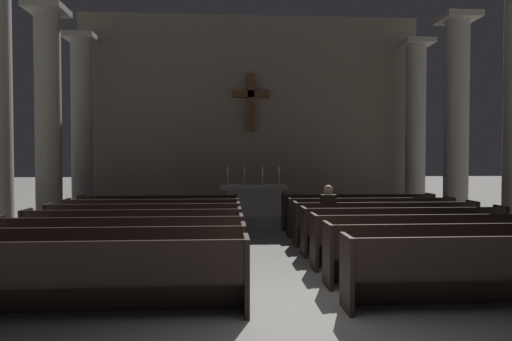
{
  "coord_description": "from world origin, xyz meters",
  "views": [
    {
      "loc": [
        -0.85,
        -5.41,
        1.9
      ],
      "look_at": [
        0.0,
        7.88,
        1.53
      ],
      "focal_mm": 31.22,
      "sensor_mm": 36.0,
      "label": 1
    }
  ],
  "objects_px": {
    "pew_right_row_3": "(428,240)",
    "column_left_fourth": "(82,128)",
    "pew_left_row_1": "(79,278)",
    "candlestick_inner_right": "(263,179)",
    "column_left_third": "(48,121)",
    "column_right_fourth": "(415,129)",
    "candlestick_outer_left": "(228,179)",
    "altar": "(253,200)",
    "pew_right_row_2": "(460,253)",
    "pew_left_row_5": "(144,225)",
    "pew_right_row_7": "(358,211)",
    "pew_right_row_6": "(370,217)",
    "candlestick_outer_right": "(279,179)",
    "pew_left_row_2": "(103,258)",
    "pew_left_row_3": "(121,244)",
    "pew_right_row_4": "(404,230)",
    "pew_left_row_6": "(153,218)",
    "pew_right_row_5": "(385,223)",
    "candlestick_inner_left": "(244,179)",
    "lone_worshipper": "(327,213)",
    "column_right_third": "(456,123)",
    "pew_left_row_7": "(159,213)",
    "pew_left_row_4": "(134,233)"
  },
  "relations": [
    {
      "from": "column_right_fourth",
      "to": "pew_left_row_3",
      "type": "bearing_deg",
      "value": -137.45
    },
    {
      "from": "column_left_third",
      "to": "column_right_third",
      "type": "distance_m",
      "value": 11.32
    },
    {
      "from": "pew_right_row_4",
      "to": "pew_right_row_7",
      "type": "bearing_deg",
      "value": 90.0
    },
    {
      "from": "pew_right_row_3",
      "to": "candlestick_inner_right",
      "type": "bearing_deg",
      "value": 107.98
    },
    {
      "from": "pew_right_row_3",
      "to": "candlestick_outer_right",
      "type": "distance_m",
      "value": 7.4
    },
    {
      "from": "pew_right_row_4",
      "to": "pew_right_row_6",
      "type": "distance_m",
      "value": 2.09
    },
    {
      "from": "altar",
      "to": "pew_right_row_2",
      "type": "bearing_deg",
      "value": -72.27
    },
    {
      "from": "pew_left_row_1",
      "to": "candlestick_inner_right",
      "type": "xyz_separation_m",
      "value": [
        2.92,
        9.24,
        0.72
      ]
    },
    {
      "from": "column_right_fourth",
      "to": "candlestick_inner_left",
      "type": "bearing_deg",
      "value": -175.67
    },
    {
      "from": "pew_left_row_3",
      "to": "column_right_fourth",
      "type": "relative_size",
      "value": 0.68
    },
    {
      "from": "pew_left_row_2",
      "to": "pew_left_row_5",
      "type": "distance_m",
      "value": 3.13
    },
    {
      "from": "candlestick_outer_left",
      "to": "candlestick_outer_right",
      "type": "height_order",
      "value": "same"
    },
    {
      "from": "pew_right_row_6",
      "to": "column_left_fourth",
      "type": "bearing_deg",
      "value": 151.65
    },
    {
      "from": "pew_left_row_2",
      "to": "candlestick_outer_right",
      "type": "bearing_deg",
      "value": 67.05
    },
    {
      "from": "column_right_third",
      "to": "pew_left_row_6",
      "type": "bearing_deg",
      "value": -168.32
    },
    {
      "from": "pew_left_row_2",
      "to": "pew_left_row_7",
      "type": "distance_m",
      "value": 5.22
    },
    {
      "from": "pew_left_row_2",
      "to": "candlestick_inner_left",
      "type": "xyz_separation_m",
      "value": [
        2.32,
        8.2,
        0.72
      ]
    },
    {
      "from": "pew_right_row_3",
      "to": "lone_worshipper",
      "type": "xyz_separation_m",
      "value": [
        -1.29,
        2.13,
        0.22
      ]
    },
    {
      "from": "pew_left_row_2",
      "to": "pew_right_row_2",
      "type": "height_order",
      "value": "same"
    },
    {
      "from": "pew_left_row_4",
      "to": "altar",
      "type": "xyz_separation_m",
      "value": [
        2.62,
        6.11,
        0.06
      ]
    },
    {
      "from": "column_left_third",
      "to": "column_left_fourth",
      "type": "height_order",
      "value": "same"
    },
    {
      "from": "pew_right_row_3",
      "to": "pew_right_row_6",
      "type": "distance_m",
      "value": 3.13
    },
    {
      "from": "pew_right_row_5",
      "to": "candlestick_inner_left",
      "type": "bearing_deg",
      "value": 119.98
    },
    {
      "from": "lone_worshipper",
      "to": "column_right_third",
      "type": "bearing_deg",
      "value": 32.11
    },
    {
      "from": "pew_left_row_3",
      "to": "column_left_fourth",
      "type": "xyz_separation_m",
      "value": [
        -3.04,
        7.6,
        2.42
      ]
    },
    {
      "from": "pew_left_row_2",
      "to": "pew_left_row_6",
      "type": "bearing_deg",
      "value": 90.0
    },
    {
      "from": "pew_right_row_4",
      "to": "pew_right_row_7",
      "type": "relative_size",
      "value": 1.0
    },
    {
      "from": "pew_right_row_3",
      "to": "pew_right_row_4",
      "type": "xyz_separation_m",
      "value": [
        0.0,
        1.04,
        0.0
      ]
    },
    {
      "from": "pew_left_row_1",
      "to": "altar",
      "type": "distance_m",
      "value": 9.61
    },
    {
      "from": "column_right_fourth",
      "to": "candlestick_outer_right",
      "type": "bearing_deg",
      "value": -174.64
    },
    {
      "from": "pew_left_row_2",
      "to": "pew_left_row_5",
      "type": "xyz_separation_m",
      "value": [
        0.0,
        3.13,
        0.0
      ]
    },
    {
      "from": "pew_left_row_5",
      "to": "column_right_fourth",
      "type": "bearing_deg",
      "value": 33.65
    },
    {
      "from": "pew_right_row_3",
      "to": "pew_left_row_5",
      "type": "bearing_deg",
      "value": 158.27
    },
    {
      "from": "pew_right_row_3",
      "to": "candlestick_inner_left",
      "type": "bearing_deg",
      "value": 112.22
    },
    {
      "from": "column_left_third",
      "to": "column_right_fourth",
      "type": "xyz_separation_m",
      "value": [
        11.32,
        2.76,
        0.0
      ]
    },
    {
      "from": "pew_left_row_5",
      "to": "altar",
      "type": "distance_m",
      "value": 5.7
    },
    {
      "from": "pew_left_row_1",
      "to": "candlestick_outer_left",
      "type": "distance_m",
      "value": 9.44
    },
    {
      "from": "pew_left_row_1",
      "to": "column_right_third",
      "type": "bearing_deg",
      "value": 39.93
    },
    {
      "from": "column_left_third",
      "to": "column_left_fourth",
      "type": "relative_size",
      "value": 1.0
    },
    {
      "from": "pew_left_row_5",
      "to": "pew_right_row_4",
      "type": "distance_m",
      "value": 5.34
    },
    {
      "from": "pew_right_row_5",
      "to": "candlestick_outer_right",
      "type": "distance_m",
      "value": 5.41
    },
    {
      "from": "column_left_fourth",
      "to": "candlestick_outer_left",
      "type": "bearing_deg",
      "value": -5.36
    },
    {
      "from": "pew_left_row_5",
      "to": "pew_left_row_7",
      "type": "relative_size",
      "value": 1.0
    },
    {
      "from": "pew_left_row_1",
      "to": "candlestick_outer_right",
      "type": "height_order",
      "value": "candlestick_outer_right"
    },
    {
      "from": "pew_right_row_3",
      "to": "column_left_fourth",
      "type": "distance_m",
      "value": 11.5
    },
    {
      "from": "altar",
      "to": "pew_right_row_3",
      "type": "bearing_deg",
      "value": -69.87
    },
    {
      "from": "pew_left_row_5",
      "to": "pew_right_row_7",
      "type": "relative_size",
      "value": 1.0
    },
    {
      "from": "pew_left_row_2",
      "to": "column_right_third",
      "type": "xyz_separation_m",
      "value": [
        8.28,
        5.89,
        2.42
      ]
    },
    {
      "from": "pew_right_row_5",
      "to": "altar",
      "type": "xyz_separation_m",
      "value": [
        -2.62,
        5.06,
        0.06
      ]
    },
    {
      "from": "altar",
      "to": "candlestick_inner_left",
      "type": "height_order",
      "value": "candlestick_inner_left"
    }
  ]
}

